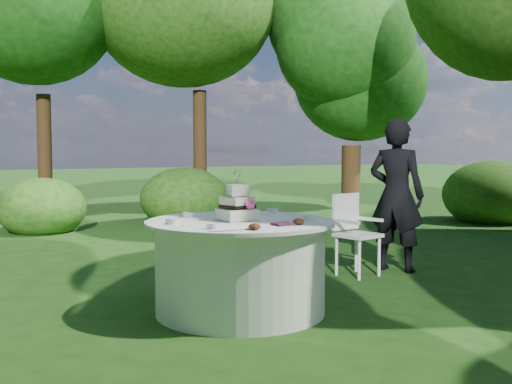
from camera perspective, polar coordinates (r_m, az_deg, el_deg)
ground at (r=5.09m, az=-1.51°, el=-11.35°), size 80.00×80.00×0.00m
napkins at (r=4.63m, az=2.55°, el=-3.07°), size 0.14×0.14×0.02m
feather_plume at (r=4.36m, az=-1.91°, el=-3.54°), size 0.48×0.07×0.01m
guest at (r=6.84m, az=13.22°, el=-0.29°), size 0.66×0.74×1.70m
table at (r=5.00m, az=-1.51°, el=-7.06°), size 1.56×1.56×0.77m
cake at (r=4.94m, az=-1.76°, el=-1.40°), size 0.28×0.29×0.41m
chair at (r=6.56m, az=9.22°, el=-3.35°), size 0.47×0.46×0.88m
votives at (r=4.95m, az=-2.25°, el=-2.48°), size 1.22×0.91×0.04m
petal_cups at (r=4.84m, az=1.17°, el=-2.57°), size 0.65×1.12×0.05m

